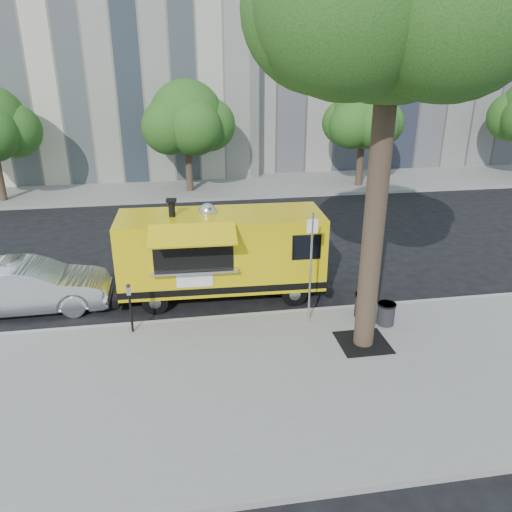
{
  "coord_description": "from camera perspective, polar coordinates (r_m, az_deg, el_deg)",
  "views": [
    {
      "loc": [
        -1.67,
        -12.76,
        6.7
      ],
      "look_at": [
        0.4,
        0.0,
        1.46
      ],
      "focal_mm": 35.0,
      "sensor_mm": 36.0,
      "label": 1
    }
  ],
  "objects": [
    {
      "name": "food_truck",
      "position": [
        14.38,
        -4.08,
        0.42
      ],
      "size": [
        6.18,
        2.9,
        3.0
      ],
      "rotation": [
        0.0,
        0.0,
        -0.03
      ],
      "color": "#DFBF0B",
      "rests_on": "ground"
    },
    {
      "name": "ground",
      "position": [
        14.51,
        -1.56,
        -5.46
      ],
      "size": [
        120.0,
        120.0,
        0.0
      ],
      "primitive_type": "plane",
      "color": "black",
      "rests_on": "ground"
    },
    {
      "name": "sidewalk",
      "position": [
        11.11,
        1.31,
        -14.57
      ],
      "size": [
        60.0,
        6.0,
        0.15
      ],
      "primitive_type": "cube",
      "color": "gray",
      "rests_on": "ground"
    },
    {
      "name": "far_tree_b",
      "position": [
        25.63,
        -7.94,
        15.43
      ],
      "size": [
        3.6,
        3.6,
        5.5
      ],
      "color": "#33261C",
      "rests_on": "far_sidewalk"
    },
    {
      "name": "sedan",
      "position": [
        15.22,
        -24.55,
        -3.21
      ],
      "size": [
        4.39,
        1.59,
        1.44
      ],
      "primitive_type": "imported",
      "rotation": [
        0.0,
        0.0,
        1.59
      ],
      "color": "silver",
      "rests_on": "ground"
    },
    {
      "name": "far_sidewalk",
      "position": [
        27.13,
        -5.45,
        7.82
      ],
      "size": [
        60.0,
        5.0,
        0.15
      ],
      "primitive_type": "cube",
      "color": "gray",
      "rests_on": "ground"
    },
    {
      "name": "curb",
      "position": [
        13.66,
        -1.03,
        -6.96
      ],
      "size": [
        60.0,
        0.14,
        0.16
      ],
      "primitive_type": "cube",
      "color": "#999993",
      "rests_on": "ground"
    },
    {
      "name": "trash_bin_left",
      "position": [
        13.69,
        12.24,
        -5.45
      ],
      "size": [
        0.54,
        0.54,
        0.65
      ],
      "color": "black",
      "rests_on": "sidewalk"
    },
    {
      "name": "building_mid",
      "position": [
        38.42,
        13.07,
        26.49
      ],
      "size": [
        20.0,
        14.0,
        20.0
      ],
      "primitive_type": "cube",
      "color": "gray",
      "rests_on": "ground"
    },
    {
      "name": "far_tree_c",
      "position": [
        27.11,
        12.19,
        15.27
      ],
      "size": [
        3.24,
        3.24,
        5.21
      ],
      "color": "#33261C",
      "rests_on": "far_sidewalk"
    },
    {
      "name": "sign_post",
      "position": [
        12.63,
        6.29,
        -0.68
      ],
      "size": [
        0.28,
        0.06,
        3.0
      ],
      "color": "silver",
      "rests_on": "sidewalk"
    },
    {
      "name": "trash_bin_right",
      "position": [
        13.46,
        14.64,
        -6.32
      ],
      "size": [
        0.49,
        0.49,
        0.59
      ],
      "color": "black",
      "rests_on": "sidewalk"
    },
    {
      "name": "parking_meter",
      "position": [
        12.83,
        -14.22,
        -5.15
      ],
      "size": [
        0.11,
        0.11,
        1.33
      ],
      "color": "black",
      "rests_on": "sidewalk"
    },
    {
      "name": "tree_well",
      "position": [
        12.66,
        12.12,
        -9.64
      ],
      "size": [
        1.2,
        1.2,
        0.02
      ],
      "primitive_type": "cube",
      "color": "black",
      "rests_on": "sidewalk"
    }
  ]
}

